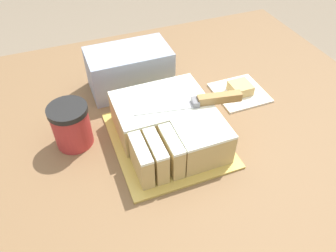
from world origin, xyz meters
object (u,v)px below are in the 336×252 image
cake (169,125)px  storage_box (131,69)px  cake_board (168,139)px  knife (208,100)px  brownie (240,88)px  coffee_cup (71,125)px

cake → storage_box: bearing=95.2°
cake_board → knife: 0.15m
cake_board → storage_box: 0.27m
knife → brownie: size_ratio=4.46×
cake → storage_box: 0.26m
cake_board → coffee_cup: bearing=160.3°
coffee_cup → storage_box: (0.21, 0.18, 0.00)m
coffee_cup → knife: bearing=-14.0°
cake → brownie: bearing=20.6°
coffee_cup → brownie: coffee_cup is taller
cake → coffee_cup: (-0.23, 0.08, 0.01)m
coffee_cup → cake_board: bearing=-19.7°
knife → cake_board: bearing=9.3°
knife → storage_box: (-0.12, 0.26, -0.04)m
cake_board → brownie: brownie is taller
cake_board → cake: 0.05m
brownie → knife: bearing=-147.7°
cake → coffee_cup: size_ratio=2.30×
knife → coffee_cup: bearing=-3.8°
cake_board → brownie: size_ratio=5.10×
cake → storage_box: size_ratio=1.10×
cake → brownie: cake is taller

